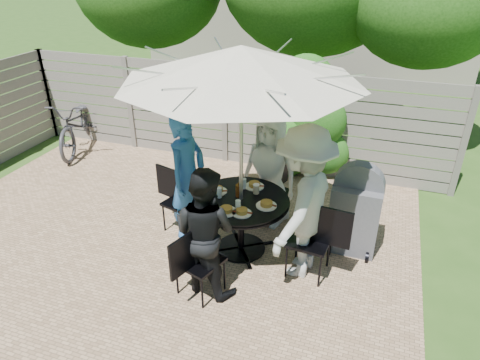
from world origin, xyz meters
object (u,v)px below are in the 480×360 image
(bbq_grill, at_px, (355,211))
(plate_left, at_px, (217,190))
(umbrella, at_px, (241,64))
(chair_front, at_px, (200,274))
(plate_extra, at_px, (242,212))
(coffee_cup, at_px, (256,189))
(person_right, at_px, (303,204))
(person_front, at_px, (205,232))
(plate_front, at_px, (226,210))
(person_back, at_px, (270,170))
(bicycle, at_px, (79,124))
(chair_left, at_px, (182,213))
(glass_back, at_px, (244,183))
(person_left, at_px, (188,178))
(glass_left, at_px, (219,193))
(plate_right, at_px, (266,204))
(chair_back, at_px, (273,201))
(glass_front, at_px, (238,206))
(chair_right, at_px, (309,253))
(plate_back, at_px, (254,185))
(patio_table, at_px, (241,215))
(syrup_jug, at_px, (239,190))

(bbq_grill, bearing_deg, plate_left, -163.88)
(umbrella, height_order, chair_front, umbrella)
(plate_extra, bearing_deg, coffee_cup, 88.23)
(person_right, bearing_deg, person_front, -45.00)
(plate_front, bearing_deg, person_back, 79.48)
(plate_left, bearing_deg, chair_front, -80.19)
(person_front, relative_size, bicycle, 0.79)
(bicycle, distance_m, bbq_grill, 5.80)
(chair_left, distance_m, glass_back, 1.07)
(person_left, bearing_deg, coffee_cup, -76.69)
(person_back, bearing_deg, bbq_grill, -2.20)
(person_front, relative_size, glass_back, 11.40)
(coffee_cup, bearing_deg, bbq_grill, 15.02)
(plate_front, distance_m, glass_left, 0.37)
(chair_left, bearing_deg, plate_right, 5.17)
(chair_back, distance_m, bbq_grill, 1.33)
(umbrella, xyz_separation_m, glass_back, (-0.06, 0.27, -1.63))
(person_back, xyz_separation_m, glass_front, (-0.10, -1.09, 0.03))
(glass_back, xyz_separation_m, bicycle, (-4.12, 1.87, -0.34))
(glass_back, relative_size, glass_left, 1.00)
(plate_front, bearing_deg, plate_right, 34.48)
(chair_left, distance_m, glass_left, 0.93)
(plate_right, distance_m, bbq_grill, 1.23)
(chair_right, height_order, plate_back, chair_right)
(person_right, height_order, plate_left, person_right)
(person_left, xyz_separation_m, glass_left, (0.54, -0.21, -0.02))
(plate_extra, relative_size, glass_front, 1.71)
(plate_front, xyz_separation_m, bicycle, (-4.11, 2.50, -0.29))
(person_right, bearing_deg, person_left, -90.00)
(plate_front, height_order, bicycle, bicycle)
(coffee_cup, relative_size, bbq_grill, 0.09)
(person_back, bearing_deg, chair_front, -90.07)
(plate_extra, height_order, glass_front, glass_front)
(patio_table, height_order, plate_back, plate_back)
(plate_left, height_order, glass_front, glass_front)
(bicycle, bearing_deg, chair_left, -50.14)
(chair_front, bearing_deg, plate_extra, -7.60)
(plate_right, height_order, bicycle, bicycle)
(patio_table, xyz_separation_m, glass_left, (-0.27, -0.06, 0.31))
(umbrella, xyz_separation_m, plate_front, (-0.07, -0.35, -1.68))
(chair_right, relative_size, plate_left, 3.87)
(plate_back, bearing_deg, person_back, 79.48)
(chair_back, relative_size, coffee_cup, 7.28)
(bicycle, bearing_deg, plate_front, -50.08)
(chair_back, relative_size, chair_right, 0.87)
(person_front, distance_m, person_right, 1.19)
(person_back, height_order, bbq_grill, person_back)
(umbrella, xyz_separation_m, coffee_cup, (0.14, 0.20, -1.64))
(person_left, distance_m, syrup_jug, 0.77)
(umbrella, distance_m, person_back, 1.86)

